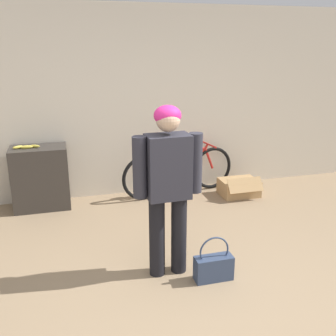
# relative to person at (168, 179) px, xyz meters

# --- Properties ---
(ground_plane) EXTENTS (14.00, 14.00, 0.00)m
(ground_plane) POSITION_rel_person_xyz_m (0.17, -0.76, -0.94)
(ground_plane) COLOR #937A5B
(wall_back) EXTENTS (8.00, 0.07, 2.60)m
(wall_back) POSITION_rel_person_xyz_m (0.17, 2.22, 0.36)
(wall_back) COLOR beige
(wall_back) RESTS_ON ground_plane
(side_shelf) EXTENTS (0.71, 0.43, 0.82)m
(side_shelf) POSITION_rel_person_xyz_m (-1.19, 1.95, -0.53)
(side_shelf) COLOR #38332D
(side_shelf) RESTS_ON ground_plane
(person) EXTENTS (0.63, 0.25, 1.59)m
(person) POSITION_rel_person_xyz_m (0.00, 0.00, 0.00)
(person) COLOR black
(person) RESTS_ON ground_plane
(bicycle) EXTENTS (1.71, 0.46, 0.71)m
(bicycle) POSITION_rel_person_xyz_m (0.71, 1.95, -0.60)
(bicycle) COLOR black
(bicycle) RESTS_ON ground_plane
(banana) EXTENTS (0.34, 0.09, 0.04)m
(banana) POSITION_rel_person_xyz_m (-1.32, 1.93, -0.09)
(banana) COLOR #EAD64C
(banana) RESTS_ON side_shelf
(handbag) EXTENTS (0.35, 0.14, 0.43)m
(handbag) POSITION_rel_person_xyz_m (0.37, -0.23, -0.80)
(handbag) COLOR #334260
(handbag) RESTS_ON ground_plane
(cardboard_box) EXTENTS (0.53, 0.46, 0.31)m
(cardboard_box) POSITION_rel_person_xyz_m (1.52, 1.66, -0.82)
(cardboard_box) COLOR tan
(cardboard_box) RESTS_ON ground_plane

